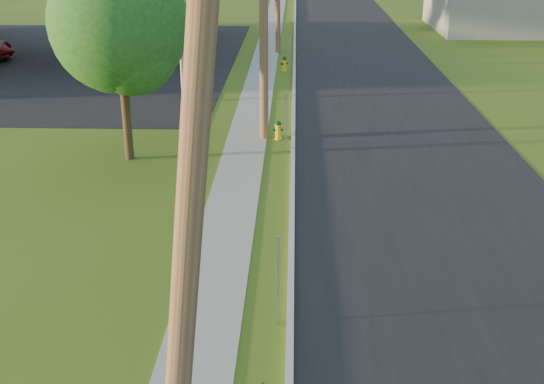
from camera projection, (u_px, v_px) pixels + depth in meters
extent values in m
cube|color=black|center=(433.00, 213.00, 19.24)|extent=(8.00, 120.00, 0.02)
cube|color=#A8A599|center=(292.00, 209.00, 19.34)|extent=(0.15, 120.00, 0.15)
cube|color=#99968C|center=(231.00, 210.00, 19.42)|extent=(1.50, 120.00, 0.03)
cube|color=black|center=(16.00, 60.00, 40.28)|extent=(26.00, 28.00, 0.02)
cylinder|color=brown|center=(189.00, 213.00, 7.43)|extent=(1.31, 0.32, 9.48)
cylinder|color=brown|center=(264.00, 5.00, 24.07)|extent=(0.32, 0.32, 9.80)
cube|color=gray|center=(278.00, 281.00, 13.62)|extent=(0.05, 0.04, 2.00)
cube|color=gray|center=(286.00, 120.00, 24.57)|extent=(0.05, 0.04, 2.00)
cube|color=gray|center=(290.00, 57.00, 35.88)|extent=(0.05, 0.04, 2.00)
cylinder|color=silver|center=(162.00, 21.00, 35.91)|extent=(0.36, 0.36, 5.50)
cylinder|color=silver|center=(182.00, 6.00, 42.03)|extent=(0.36, 0.36, 5.50)
cube|color=#A8A599|center=(116.00, 66.00, 38.20)|extent=(1.20, 3.20, 0.18)
cube|color=#9EA0A3|center=(115.00, 49.00, 37.84)|extent=(0.90, 0.50, 1.70)
cube|color=#0F566B|center=(115.00, 49.00, 37.84)|extent=(0.94, 0.40, 1.50)
cube|color=black|center=(113.00, 45.00, 37.50)|extent=(0.50, 0.02, 0.40)
cube|color=#A8A599|center=(132.00, 53.00, 41.91)|extent=(1.20, 3.20, 0.18)
cube|color=#9EA0A3|center=(131.00, 37.00, 41.55)|extent=(0.90, 0.50, 1.70)
cube|color=#0F566B|center=(131.00, 37.00, 41.55)|extent=(0.94, 0.40, 1.50)
cube|color=black|center=(130.00, 34.00, 41.21)|extent=(0.50, 0.02, 0.40)
cylinder|color=gray|center=(182.00, 46.00, 30.19)|extent=(0.24, 0.24, 5.00)
cube|color=gray|center=(531.00, 2.00, 50.54)|extent=(14.00, 10.00, 4.00)
cylinder|color=#362818|center=(126.00, 109.00, 23.01)|extent=(0.30, 0.30, 3.54)
sphere|color=#1B5317|center=(119.00, 24.00, 21.96)|extent=(4.53, 4.53, 4.53)
sphere|color=#1B5317|center=(131.00, 47.00, 21.93)|extent=(3.12, 3.12, 3.12)
cylinder|color=#362818|center=(201.00, 6.00, 47.96)|extent=(0.30, 0.30, 4.12)
cylinder|color=#093915|center=(263.00, 384.00, 11.00)|extent=(0.05, 0.05, 0.06)
cylinder|color=yellow|center=(278.00, 139.00, 25.72)|extent=(0.28, 0.28, 0.06)
cylinder|color=yellow|center=(278.00, 132.00, 25.62)|extent=(0.22, 0.22, 0.60)
cylinder|color=yellow|center=(278.00, 125.00, 25.52)|extent=(0.28, 0.28, 0.04)
sphere|color=#053714|center=(278.00, 124.00, 25.51)|extent=(0.23, 0.23, 0.23)
cylinder|color=#053714|center=(278.00, 121.00, 25.46)|extent=(0.05, 0.05, 0.06)
cylinder|color=#053714|center=(278.00, 131.00, 25.46)|extent=(0.11, 0.12, 0.11)
cylinder|color=#053714|center=(274.00, 130.00, 25.59)|extent=(0.10, 0.09, 0.09)
cylinder|color=#053714|center=(282.00, 130.00, 25.59)|extent=(0.10, 0.09, 0.09)
cylinder|color=yellow|center=(284.00, 71.00, 37.26)|extent=(0.30, 0.30, 0.07)
cylinder|color=yellow|center=(284.00, 65.00, 37.15)|extent=(0.24, 0.24, 0.65)
cylinder|color=yellow|center=(284.00, 60.00, 37.04)|extent=(0.30, 0.30, 0.04)
sphere|color=black|center=(284.00, 59.00, 37.03)|extent=(0.25, 0.25, 0.25)
cylinder|color=black|center=(284.00, 57.00, 36.98)|extent=(0.05, 0.05, 0.07)
cylinder|color=black|center=(286.00, 64.00, 36.98)|extent=(0.16, 0.17, 0.12)
cylinder|color=black|center=(282.00, 64.00, 37.06)|extent=(0.14, 0.13, 0.10)
cylinder|color=black|center=(287.00, 63.00, 37.17)|extent=(0.14, 0.13, 0.10)
imported|color=#B3B6BA|center=(127.00, 46.00, 40.47)|extent=(4.55, 2.44, 1.47)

